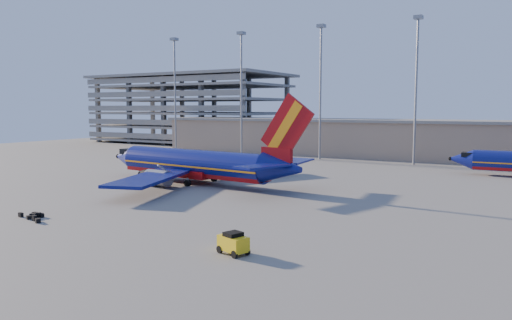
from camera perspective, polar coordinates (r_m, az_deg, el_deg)
name	(u,v)px	position (r m, az deg, el deg)	size (l,w,h in m)	color
ground	(216,192)	(66.55, -4.62, -3.64)	(220.00, 220.00, 0.00)	slate
terminal_building	(404,139)	(115.19, 16.56, 2.36)	(122.00, 16.00, 8.50)	gray
parking_garage	(191,106)	(162.07, -7.47, 6.15)	(62.00, 32.00, 21.40)	slate
light_mast_row	(366,76)	(105.05, 12.48, 9.36)	(101.60, 1.60, 28.65)	gray
aircraft_main	(197,165)	(73.85, -6.71, -0.54)	(38.26, 36.64, 12.96)	navy
baggage_tug	(233,243)	(38.47, -2.62, -9.42)	(2.71, 2.10, 1.71)	yellow
luggage_pile	(34,216)	(55.20, -24.06, -5.90)	(4.46, 2.32, 0.55)	black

